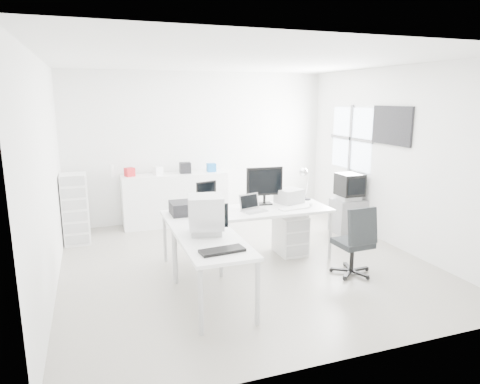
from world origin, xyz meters
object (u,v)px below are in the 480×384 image
object	(u,v)px
side_desk	(212,271)
sideboard	(175,199)
laptop	(254,203)
lcd_monitor_small	(206,196)
filing_cabinet	(76,209)
crt_monitor	(206,213)
main_desk	(248,235)
tv_cabinet	(348,216)
lcd_monitor_large	(264,185)
laser_printer	(289,196)
drawer_pedestal	(290,234)
office_chair	(353,240)
crt_tv	(349,187)
inkjet_printer	(188,208)

from	to	relation	value
side_desk	sideboard	bearing A→B (deg)	86.38
side_desk	laptop	distance (m)	1.43
lcd_monitor_small	filing_cabinet	distance (m)	2.32
crt_monitor	sideboard	world-z (taller)	crt_monitor
main_desk	tv_cabinet	distance (m)	2.24
lcd_monitor_small	laptop	bearing A→B (deg)	-47.05
crt_monitor	lcd_monitor_large	bearing A→B (deg)	53.48
lcd_monitor_small	laser_printer	distance (m)	1.30
filing_cabinet	lcd_monitor_small	bearing A→B (deg)	-37.56
drawer_pedestal	office_chair	distance (m)	1.10
sideboard	filing_cabinet	xyz separation A→B (m)	(-1.72, -0.50, 0.09)
crt_monitor	filing_cabinet	xyz separation A→B (m)	(-1.52, 2.50, -0.43)
side_desk	crt_tv	world-z (taller)	crt_tv
drawer_pedestal	office_chair	size ratio (longest dim) A/B	0.62
inkjet_printer	crt_tv	bearing A→B (deg)	11.29
laser_printer	sideboard	distance (m)	2.41
main_desk	drawer_pedestal	bearing A→B (deg)	4.09
inkjet_printer	lcd_monitor_large	bearing A→B (deg)	7.28
inkjet_printer	main_desk	bearing A→B (deg)	-6.55
laser_printer	office_chair	size ratio (longest dim) A/B	0.38
side_desk	lcd_monitor_large	size ratio (longest dim) A/B	2.41
inkjet_printer	crt_monitor	distance (m)	0.96
laser_printer	filing_cabinet	xyz separation A→B (m)	(-3.12, 1.43, -0.29)
tv_cabinet	crt_tv	size ratio (longest dim) A/B	1.17
inkjet_printer	lcd_monitor_small	bearing A→B (deg)	26.72
tv_cabinet	crt_tv	world-z (taller)	crt_tv
laptop	office_chair	size ratio (longest dim) A/B	0.38
laser_printer	crt_tv	world-z (taller)	crt_tv
laptop	crt_tv	size ratio (longest dim) A/B	0.73
crt_monitor	side_desk	bearing A→B (deg)	-79.03
inkjet_printer	laptop	bearing A→B (deg)	-12.37
inkjet_printer	filing_cabinet	size ratio (longest dim) A/B	0.43
inkjet_printer	tv_cabinet	bearing A→B (deg)	11.29
crt_tv	filing_cabinet	distance (m)	4.61
crt_tv	sideboard	size ratio (longest dim) A/B	0.26
crt_monitor	office_chair	bearing A→B (deg)	8.17
lcd_monitor_large	tv_cabinet	world-z (taller)	lcd_monitor_large
crt_tv	tv_cabinet	bearing A→B (deg)	90.00
lcd_monitor_large	side_desk	bearing A→B (deg)	-127.30
laptop	office_chair	bearing A→B (deg)	-54.93
drawer_pedestal	inkjet_printer	world-z (taller)	inkjet_printer
main_desk	side_desk	bearing A→B (deg)	-127.69
lcd_monitor_small	tv_cabinet	size ratio (longest dim) A/B	0.68
drawer_pedestal	crt_monitor	distance (m)	1.92
inkjet_printer	office_chair	world-z (taller)	office_chair
drawer_pedestal	tv_cabinet	bearing A→B (deg)	23.97
lcd_monitor_large	crt_monitor	size ratio (longest dim) A/B	1.16
crt_monitor	lcd_monitor_small	bearing A→B (deg)	85.71
lcd_monitor_large	laser_printer	size ratio (longest dim) A/B	1.58
lcd_monitor_large	crt_tv	distance (m)	1.85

